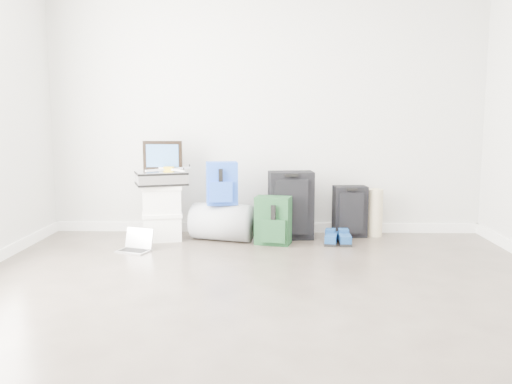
{
  "coord_description": "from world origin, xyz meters",
  "views": [
    {
      "loc": [
        0.05,
        -3.18,
        1.22
      ],
      "look_at": [
        -0.08,
        1.9,
        0.51
      ],
      "focal_mm": 38.0,
      "sensor_mm": 36.0,
      "label": 1
    }
  ],
  "objects_px": {
    "duffel_bag": "(222,222)",
    "briefcase": "(161,178)",
    "boxes_stack": "(162,212)",
    "carry_on": "(350,212)",
    "large_suitcase": "(291,205)",
    "laptop": "(136,246)"
  },
  "relations": [
    {
      "from": "boxes_stack",
      "to": "briefcase",
      "type": "xyz_separation_m",
      "value": [
        -0.0,
        0.0,
        0.34
      ]
    },
    {
      "from": "briefcase",
      "to": "carry_on",
      "type": "height_order",
      "value": "briefcase"
    },
    {
      "from": "briefcase",
      "to": "large_suitcase",
      "type": "height_order",
      "value": "briefcase"
    },
    {
      "from": "briefcase",
      "to": "laptop",
      "type": "height_order",
      "value": "briefcase"
    },
    {
      "from": "duffel_bag",
      "to": "briefcase",
      "type": "bearing_deg",
      "value": -163.58
    },
    {
      "from": "briefcase",
      "to": "duffel_bag",
      "type": "bearing_deg",
      "value": -20.01
    },
    {
      "from": "duffel_bag",
      "to": "large_suitcase",
      "type": "distance_m",
      "value": 0.7
    },
    {
      "from": "briefcase",
      "to": "carry_on",
      "type": "bearing_deg",
      "value": -13.83
    },
    {
      "from": "briefcase",
      "to": "duffel_bag",
      "type": "relative_size",
      "value": 0.8
    },
    {
      "from": "large_suitcase",
      "to": "laptop",
      "type": "relative_size",
      "value": 2.03
    },
    {
      "from": "large_suitcase",
      "to": "duffel_bag",
      "type": "bearing_deg",
      "value": -178.41
    },
    {
      "from": "boxes_stack",
      "to": "briefcase",
      "type": "height_order",
      "value": "briefcase"
    },
    {
      "from": "boxes_stack",
      "to": "carry_on",
      "type": "distance_m",
      "value": 1.9
    },
    {
      "from": "briefcase",
      "to": "large_suitcase",
      "type": "relative_size",
      "value": 0.7
    },
    {
      "from": "boxes_stack",
      "to": "duffel_bag",
      "type": "relative_size",
      "value": 0.93
    },
    {
      "from": "large_suitcase",
      "to": "boxes_stack",
      "type": "bearing_deg",
      "value": 177.59
    },
    {
      "from": "boxes_stack",
      "to": "laptop",
      "type": "height_order",
      "value": "boxes_stack"
    },
    {
      "from": "boxes_stack",
      "to": "carry_on",
      "type": "relative_size",
      "value": 1.06
    },
    {
      "from": "duffel_bag",
      "to": "laptop",
      "type": "height_order",
      "value": "duffel_bag"
    },
    {
      "from": "boxes_stack",
      "to": "large_suitcase",
      "type": "relative_size",
      "value": 0.81
    },
    {
      "from": "boxes_stack",
      "to": "duffel_bag",
      "type": "bearing_deg",
      "value": -12.85
    },
    {
      "from": "briefcase",
      "to": "boxes_stack",
      "type": "bearing_deg",
      "value": -83.05
    }
  ]
}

